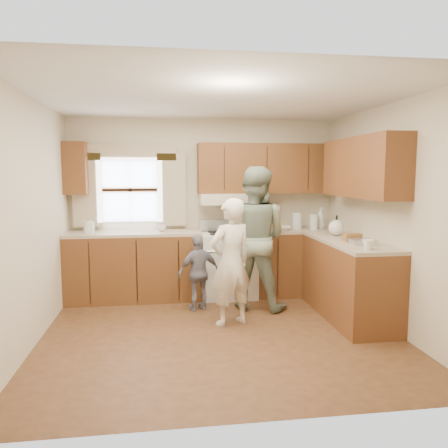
{
  "coord_description": "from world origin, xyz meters",
  "views": [
    {
      "loc": [
        -0.6,
        -4.55,
        1.73
      ],
      "look_at": [
        0.1,
        0.4,
        1.15
      ],
      "focal_mm": 35.0,
      "sensor_mm": 36.0,
      "label": 1
    }
  ],
  "objects": [
    {
      "name": "room",
      "position": [
        0.0,
        0.0,
        1.25
      ],
      "size": [
        3.8,
        3.8,
        3.8
      ],
      "color": "#482B16",
      "rests_on": "ground"
    },
    {
      "name": "kitchen_fixtures",
      "position": [
        0.61,
        1.08,
        0.84
      ],
      "size": [
        3.8,
        2.25,
        2.15
      ],
      "color": "#48290F",
      "rests_on": "ground"
    },
    {
      "name": "stove",
      "position": [
        0.3,
        1.44,
        0.47
      ],
      "size": [
        0.76,
        0.67,
        1.07
      ],
      "color": "silver",
      "rests_on": "ground"
    },
    {
      "name": "woman_left",
      "position": [
        0.16,
        0.26,
        0.73
      ],
      "size": [
        0.63,
        0.53,
        1.46
      ],
      "primitive_type": "imported",
      "rotation": [
        0.0,
        0.0,
        3.55
      ],
      "color": "silver",
      "rests_on": "ground"
    },
    {
      "name": "woman_right",
      "position": [
        0.55,
        0.85,
        0.91
      ],
      "size": [
        1.09,
        1.0,
        1.82
      ],
      "primitive_type": "imported",
      "rotation": [
        0.0,
        0.0,
        2.7
      ],
      "color": "#22392B",
      "rests_on": "ground"
    },
    {
      "name": "child",
      "position": [
        -0.16,
        0.85,
        0.48
      ],
      "size": [
        0.61,
        0.41,
        0.96
      ],
      "primitive_type": "imported",
      "rotation": [
        0.0,
        0.0,
        3.47
      ],
      "color": "slate",
      "rests_on": "ground"
    }
  ]
}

